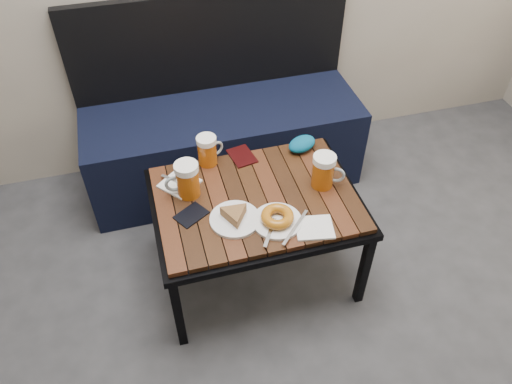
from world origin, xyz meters
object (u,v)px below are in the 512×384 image
object	(u,v)px
cafe_table	(256,205)
bench	(223,135)
knit_pouch	(302,144)
beer_mug_left	(187,180)
beer_mug_right	(324,171)
plate_bagel	(277,219)
plate_pie	(235,217)
beer_mug_centre	(208,150)
passport_burgundy	(242,156)
passport_navy	(191,215)

from	to	relation	value
cafe_table	bench	bearing A→B (deg)	89.37
bench	knit_pouch	xyz separation A→B (m)	(0.27, -0.45, 0.23)
beer_mug_left	beer_mug_right	size ratio (longest dim) A/B	1.03
beer_mug_right	plate_bagel	distance (m)	0.29
beer_mug_right	plate_pie	distance (m)	0.41
beer_mug_right	knit_pouch	distance (m)	0.25
beer_mug_left	cafe_table	bearing A→B (deg)	165.11
cafe_table	beer_mug_right	xyz separation A→B (m)	(0.28, -0.00, 0.12)
beer_mug_centre	knit_pouch	xyz separation A→B (m)	(0.42, -0.02, -0.04)
beer_mug_right	beer_mug_left	bearing A→B (deg)	-164.46
cafe_table	beer_mug_centre	world-z (taller)	beer_mug_centre
cafe_table	passport_burgundy	size ratio (longest dim) A/B	6.24
passport_navy	knit_pouch	size ratio (longest dim) A/B	0.88
cafe_table	beer_mug_centre	size ratio (longest dim) A/B	6.16
plate_pie	plate_bagel	world-z (taller)	plate_pie
beer_mug_left	passport_burgundy	bearing A→B (deg)	-143.13
plate_bagel	knit_pouch	xyz separation A→B (m)	(0.24, 0.39, 0.01)
cafe_table	passport_navy	distance (m)	0.28
plate_pie	beer_mug_left	bearing A→B (deg)	127.16
beer_mug_left	plate_bagel	bearing A→B (deg)	145.11
plate_bagel	passport_navy	xyz separation A→B (m)	(-0.31, 0.12, -0.02)
bench	beer_mug_left	distance (m)	0.71
cafe_table	beer_mug_right	world-z (taller)	beer_mug_right
beer_mug_left	beer_mug_centre	size ratio (longest dim) A/B	1.13
plate_pie	knit_pouch	world-z (taller)	knit_pouch
beer_mug_centre	beer_mug_right	xyz separation A→B (m)	(0.43, -0.26, 0.01)
passport_navy	knit_pouch	bearing A→B (deg)	84.82
bench	beer_mug_right	xyz separation A→B (m)	(0.28, -0.69, 0.27)
beer_mug_left	beer_mug_centre	world-z (taller)	beer_mug_left
bench	cafe_table	world-z (taller)	bench
bench	passport_navy	size ratio (longest dim) A/B	11.70
knit_pouch	cafe_table	bearing A→B (deg)	-139.22
cafe_table	beer_mug_left	bearing A→B (deg)	160.56
beer_mug_right	passport_navy	xyz separation A→B (m)	(-0.55, -0.03, -0.07)
plate_pie	passport_navy	xyz separation A→B (m)	(-0.16, 0.07, -0.02)
beer_mug_left	passport_navy	distance (m)	0.14
passport_navy	beer_mug_centre	bearing A→B (deg)	124.77
beer_mug_left	bench	bearing A→B (deg)	-109.55
plate_bagel	cafe_table	bearing A→B (deg)	104.87
bench	plate_pie	distance (m)	0.83
bench	knit_pouch	distance (m)	0.57
cafe_table	beer_mug_centre	xyz separation A→B (m)	(-0.14, 0.26, 0.11)
beer_mug_centre	knit_pouch	size ratio (longest dim) A/B	1.00
cafe_table	passport_burgundy	xyz separation A→B (m)	(0.01, 0.26, 0.05)
beer_mug_centre	knit_pouch	bearing A→B (deg)	-26.31
plate_pie	plate_bagel	distance (m)	0.16
beer_mug_right	plate_pie	world-z (taller)	beer_mug_right
bench	cafe_table	bearing A→B (deg)	-90.63
passport_navy	knit_pouch	world-z (taller)	knit_pouch
bench	beer_mug_right	world-z (taller)	bench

